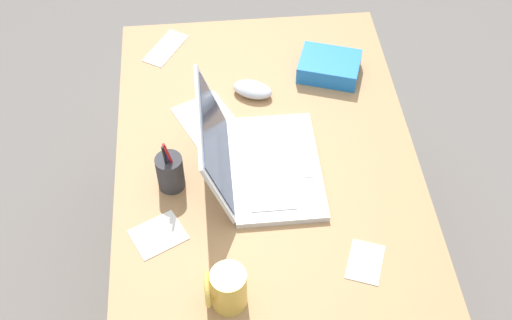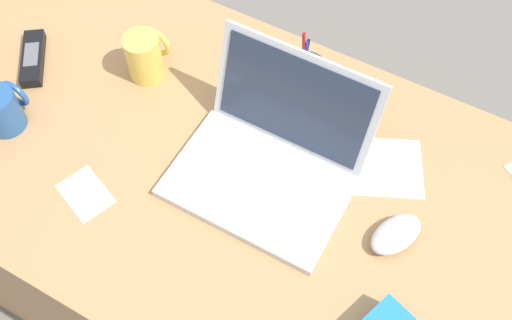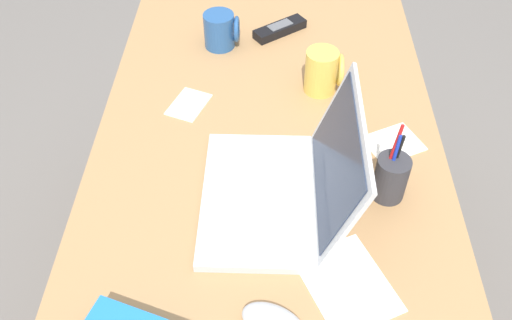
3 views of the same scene
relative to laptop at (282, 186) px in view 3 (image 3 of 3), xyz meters
The scene contains 10 objects.
ground_plane 0.77m from the laptop, 165.99° to the right, with size 6.00×6.00×0.00m, color slate.
desk 0.42m from the laptop, 165.99° to the right, with size 1.46×0.77×0.72m, color #A87C4F.
laptop is the anchor object (origin of this frame).
coffee_mug_white 0.56m from the laptop, 163.24° to the right, with size 0.08×0.09×0.09m.
coffee_mug_tall 0.37m from the laptop, 164.89° to the left, with size 0.08×0.09×0.11m.
cordless_phone 0.60m from the laptop, behind, with size 0.13×0.15×0.03m.
pen_holder 0.21m from the laptop, 96.57° to the left, with size 0.07×0.07×0.17m.
paper_note_near_laptop 0.36m from the laptop, 142.53° to the right, with size 0.11×0.07×0.00m, color white.
paper_note_left 0.22m from the laptop, 31.44° to the left, with size 0.17×0.14×0.00m, color white.
paper_note_right 0.30m from the laptop, 124.71° to the left, with size 0.10×0.12×0.00m, color white.
Camera 3 is at (0.83, 0.00, 1.58)m, focal length 38.98 mm.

